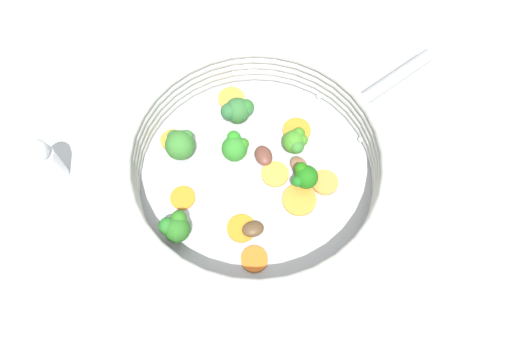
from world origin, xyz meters
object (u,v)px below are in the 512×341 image
Objects in this scene: carrot_slice_5 at (254,259)px; broccoli_floret_4 at (295,142)px; carrot_slice_7 at (172,140)px; broccoli_floret_1 at (305,177)px; carrot_slice_6 at (297,130)px; broccoli_floret_0 at (176,227)px; carrot_slice_3 at (242,228)px; skillet at (256,178)px; carrot_slice_1 at (299,200)px; broccoli_floret_3 at (180,144)px; carrot_slice_8 at (231,99)px; carrot_slice_4 at (275,174)px; broccoli_floret_2 at (239,110)px; salt_shaker at (45,162)px; mushroom_piece_1 at (299,165)px; carrot_slice_0 at (183,198)px; mushroom_piece_0 at (266,156)px; mushroom_piece_2 at (253,229)px; carrot_slice_2 at (325,182)px; broccoli_floret_5 at (235,147)px.

broccoli_floret_4 is at bearing 1.58° from carrot_slice_5.
carrot_slice_7 is 0.19m from broccoli_floret_1.
broccoli_floret_1 is at bearing -154.36° from carrot_slice_6.
carrot_slice_6 is 0.22m from broccoli_floret_0.
skillet is at bearing 7.32° from carrot_slice_3.
carrot_slice_3 is (-0.06, 0.06, -0.00)m from carrot_slice_1.
broccoli_floret_3 is at bearing 123.80° from carrot_slice_6.
carrot_slice_5 is 1.02× the size of carrot_slice_7.
broccoli_floret_1 is at bearing -122.54° from carrot_slice_8.
carrot_slice_4 is 0.77× the size of broccoli_floret_3.
skillet is at bearing 78.27° from carrot_slice_1.
broccoli_floret_2 is 0.26m from salt_shaker.
carrot_slice_1 is 0.05m from mushroom_piece_1.
carrot_slice_0 is at bearing 18.26° from broccoli_floret_0.
mushroom_piece_1 is at bearing -48.22° from carrot_slice_4.
carrot_slice_7 reaches higher than carrot_slice_0.
carrot_slice_6 is at bearing -18.70° from skillet.
carrot_slice_1 is at bearing -92.76° from broccoli_floret_3.
skillet is 0.03m from mushroom_piece_0.
skillet is 0.07m from broccoli_floret_4.
mushroom_piece_0 reaches higher than mushroom_piece_2.
carrot_slice_1 is 1.20× the size of carrot_slice_3.
broccoli_floret_5 is at bearing 91.83° from carrot_slice_2.
broccoli_floret_4 reaches higher than mushroom_piece_1.
broccoli_floret_3 is (-0.02, 0.17, 0.01)m from broccoli_floret_1.
broccoli_floret_3 reaches higher than carrot_slice_4.
skillet is 0.08m from carrot_slice_3.
mushroom_piece_2 is (-0.10, 0.07, 0.00)m from carrot_slice_2.
carrot_slice_8 is 0.27m from salt_shaker.
carrot_slice_7 is at bearing 58.61° from broccoli_floret_3.
broccoli_floret_1 is at bearing -147.01° from broccoli_floret_4.
salt_shaker is (-0.15, 0.29, 0.00)m from broccoli_floret_4.
broccoli_floret_3 is at bearing -60.24° from salt_shaker.
carrot_slice_2 is at bearing -76.32° from skillet.
mushroom_piece_1 reaches higher than carrot_slice_3.
carrot_slice_3 is 1.01× the size of broccoli_floret_1.
mushroom_piece_0 is 0.10m from mushroom_piece_2.
carrot_slice_3 is at bearing 101.71° from mushroom_piece_2.
broccoli_floret_3 is at bearing 146.42° from broccoli_floret_2.
carrot_slice_5 is (-0.03, -0.03, 0.00)m from carrot_slice_3.
carrot_slice_1 is at bearing -96.31° from carrot_slice_7.
carrot_slice_5 is at bearing -110.32° from carrot_slice_0.
carrot_slice_2 is 0.03m from broccoli_floret_1.
broccoli_floret_1 is 0.10m from mushroom_piece_2.
broccoli_floret_2 reaches higher than carrot_slice_6.
skillet is 0.07m from broccoli_floret_1.
broccoli_floret_0 is 0.10m from mushroom_piece_2.
carrot_slice_5 is 0.81× the size of broccoli_floret_0.
carrot_slice_2 reaches higher than skillet.
broccoli_floret_4 reaches higher than carrot_slice_8.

